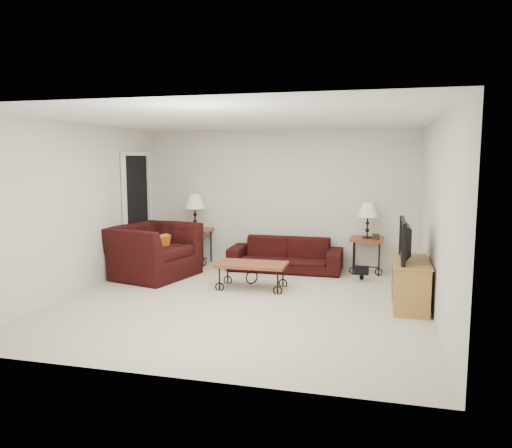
% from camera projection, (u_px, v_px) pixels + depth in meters
% --- Properties ---
extents(ground, '(5.00, 5.00, 0.00)m').
position_uv_depth(ground, '(244.00, 301.00, 6.89)').
color(ground, '#BBB39F').
rests_on(ground, ground).
extents(wall_back, '(5.00, 0.02, 2.50)m').
position_uv_depth(wall_back, '(279.00, 198.00, 9.13)').
color(wall_back, silver).
rests_on(wall_back, ground).
extents(wall_front, '(5.00, 0.02, 2.50)m').
position_uv_depth(wall_front, '(168.00, 242.00, 4.32)').
color(wall_front, silver).
rests_on(wall_front, ground).
extents(wall_left, '(0.02, 5.00, 2.50)m').
position_uv_depth(wall_left, '(82.00, 208.00, 7.33)').
color(wall_left, silver).
rests_on(wall_left, ground).
extents(wall_right, '(0.02, 5.00, 2.50)m').
position_uv_depth(wall_right, '(437.00, 218.00, 6.13)').
color(wall_right, silver).
rests_on(wall_right, ground).
extents(ceiling, '(5.00, 5.00, 0.00)m').
position_uv_depth(ceiling, '(243.00, 119.00, 6.56)').
color(ceiling, white).
rests_on(ceiling, wall_back).
extents(doorway, '(0.08, 0.94, 2.04)m').
position_uv_depth(doorway, '(137.00, 212.00, 8.94)').
color(doorway, black).
rests_on(doorway, ground).
extents(sofa, '(1.99, 0.78, 0.58)m').
position_uv_depth(sofa, '(285.00, 254.00, 8.74)').
color(sofa, black).
rests_on(sofa, ground).
extents(side_table_left, '(0.64, 0.64, 0.66)m').
position_uv_depth(side_table_left, '(196.00, 246.00, 9.34)').
color(side_table_left, brown).
rests_on(side_table_left, ground).
extents(side_table_right, '(0.58, 0.58, 0.62)m').
position_uv_depth(side_table_right, '(367.00, 255.00, 8.58)').
color(side_table_right, brown).
rests_on(side_table_right, ground).
extents(lamp_left, '(0.40, 0.40, 0.66)m').
position_uv_depth(lamp_left, '(195.00, 212.00, 9.25)').
color(lamp_left, black).
rests_on(lamp_left, side_table_left).
extents(lamp_right, '(0.36, 0.36, 0.62)m').
position_uv_depth(lamp_right, '(368.00, 220.00, 8.50)').
color(lamp_right, black).
rests_on(lamp_right, side_table_right).
extents(photo_frame_left, '(0.13, 0.05, 0.11)m').
position_uv_depth(photo_frame_left, '(185.00, 227.00, 9.18)').
color(photo_frame_left, black).
rests_on(photo_frame_left, side_table_left).
extents(photo_frame_right, '(0.12, 0.05, 0.10)m').
position_uv_depth(photo_frame_right, '(376.00, 237.00, 8.35)').
color(photo_frame_right, black).
rests_on(photo_frame_right, side_table_right).
extents(coffee_table, '(1.07, 0.59, 0.40)m').
position_uv_depth(coffee_table, '(252.00, 276.00, 7.53)').
color(coffee_table, brown).
rests_on(coffee_table, ground).
extents(armchair, '(1.47, 1.60, 0.88)m').
position_uv_depth(armchair, '(153.00, 251.00, 8.27)').
color(armchair, black).
rests_on(armchair, ground).
extents(throw_pillow, '(0.20, 0.41, 0.40)m').
position_uv_depth(throw_pillow, '(160.00, 247.00, 8.18)').
color(throw_pillow, '#CC591A').
rests_on(throw_pillow, armchair).
extents(tv_stand, '(0.44, 1.06, 0.64)m').
position_uv_depth(tv_stand, '(410.00, 284.00, 6.59)').
color(tv_stand, '#A7693E').
rests_on(tv_stand, ground).
extents(television, '(0.12, 0.95, 0.55)m').
position_uv_depth(television, '(410.00, 240.00, 6.51)').
color(television, black).
rests_on(television, tv_stand).
extents(backpack, '(0.41, 0.35, 0.46)m').
position_uv_depth(backpack, '(362.00, 266.00, 8.06)').
color(backpack, black).
rests_on(backpack, ground).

